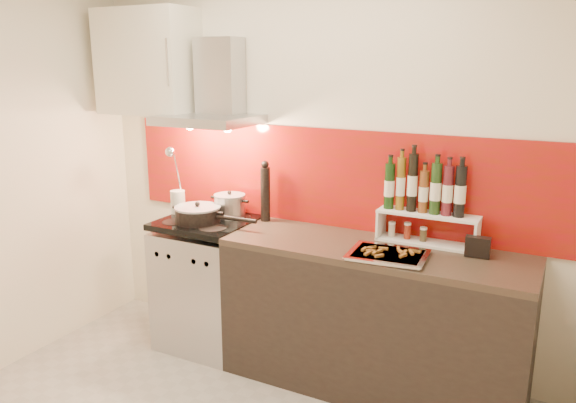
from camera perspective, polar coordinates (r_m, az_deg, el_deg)
The scene contains 13 objects.
back_wall at distance 3.68m, azimuth 3.26°, elevation 3.78°, with size 3.40×0.02×2.60m, color silver.
backsplash at distance 3.66m, azimuth 3.88°, elevation 2.45°, with size 3.00×0.02×0.64m, color maroon.
range_stove at distance 4.01m, azimuth -8.01°, elevation -8.29°, with size 0.60×0.60×0.91m.
counter at distance 3.50m, azimuth 8.61°, elevation -11.60°, with size 1.80×0.60×0.90m.
range_hood at distance 3.83m, azimuth -7.43°, elevation 10.77°, with size 0.62×0.50×0.61m.
upper_cabinet at distance 4.15m, azimuth -14.04°, elevation 13.59°, with size 0.70×0.35×0.72m, color silver.
stock_pot at distance 3.88m, azimuth -5.94°, elevation -0.42°, with size 0.22×0.22×0.19m.
saute_pan at distance 3.79m, azimuth -9.07°, elevation -1.29°, with size 0.60×0.31×0.14m.
utensil_jar at distance 4.01m, azimuth -11.22°, elevation 0.69°, with size 0.10×0.15×0.49m.
pepper_mill at distance 3.78m, azimuth -2.32°, elevation 0.97°, with size 0.06×0.06×0.41m.
step_shelf at distance 3.38m, azimuth 13.78°, elevation -0.14°, with size 0.59×0.16×0.53m.
caddy_box at distance 3.28m, azimuth 18.71°, elevation -4.38°, with size 0.13×0.06×0.11m, color black.
baking_tray at distance 3.17m, azimuth 10.12°, elevation -5.31°, with size 0.45×0.36×0.03m.
Camera 1 is at (1.49, -1.90, 1.95)m, focal length 35.00 mm.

